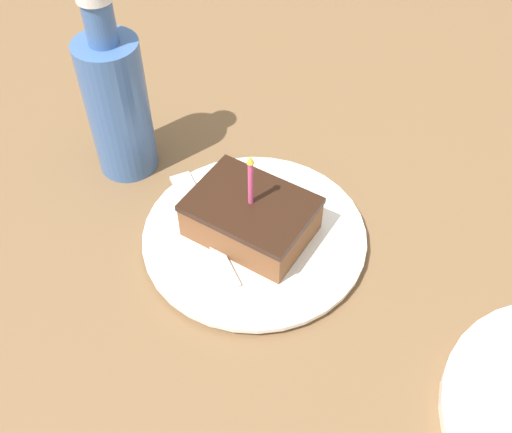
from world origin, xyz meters
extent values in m
cube|color=brown|center=(0.00, 0.00, -0.02)|extent=(2.40, 2.40, 0.04)
cylinder|color=white|center=(0.00, -0.02, 0.01)|extent=(0.23, 0.23, 0.01)
cylinder|color=white|center=(0.00, -0.02, 0.01)|extent=(0.24, 0.24, 0.01)
cube|color=brown|center=(0.00, -0.03, 0.03)|extent=(0.09, 0.12, 0.04)
cube|color=black|center=(0.00, -0.03, 0.06)|extent=(0.09, 0.13, 0.01)
cylinder|color=#E04C8C|center=(0.00, -0.03, 0.09)|extent=(0.01, 0.01, 0.06)
cone|color=yellow|center=(0.00, -0.03, 0.12)|extent=(0.01, 0.01, 0.01)
cube|color=silver|center=(0.04, -0.06, 0.02)|extent=(0.08, 0.11, 0.00)
cube|color=silver|center=(-0.01, -0.13, 0.02)|extent=(0.05, 0.05, 0.00)
cylinder|color=#3F66A5|center=(-0.02, -0.22, 0.09)|extent=(0.07, 0.07, 0.17)
cylinder|color=#3F66A5|center=(-0.02, -0.22, 0.19)|extent=(0.03, 0.03, 0.05)
camera|label=1|loc=(0.36, 0.20, 0.51)|focal=42.00mm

